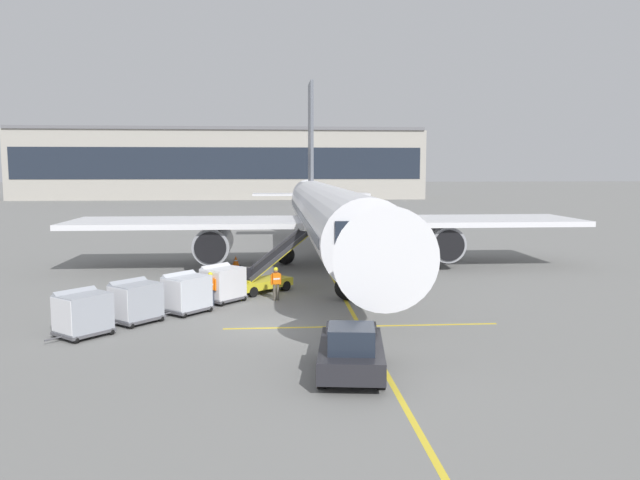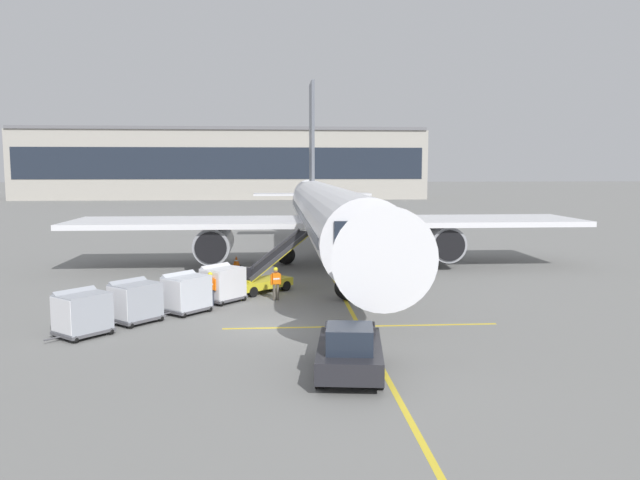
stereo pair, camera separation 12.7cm
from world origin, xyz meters
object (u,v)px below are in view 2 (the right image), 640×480
at_px(baggage_cart_lead, 222,283).
at_px(baggage_cart_third, 135,300).
at_px(baggage_cart_fourth, 82,312).
at_px(ground_crew_by_carts, 227,276).
at_px(parked_airplane, 328,214).
at_px(baggage_cart_second, 186,292).
at_px(ground_crew_by_loader, 210,287).
at_px(belt_loader, 264,275).
at_px(ground_crew_marshaller, 276,281).
at_px(safety_cone_engine_keepout, 236,261).
at_px(pushback_tug, 350,351).

distance_m(baggage_cart_lead, baggage_cart_third, 5.39).
distance_m(baggage_cart_fourth, ground_crew_by_carts, 9.69).
bearing_deg(parked_airplane, baggage_cart_second, -119.92).
xyz_separation_m(baggage_cart_lead, baggage_cart_third, (-3.51, -4.09, 0.00)).
distance_m(baggage_cart_lead, ground_crew_by_loader, 1.21).
height_order(belt_loader, baggage_cart_fourth, belt_loader).
relative_size(ground_crew_by_loader, ground_crew_by_carts, 1.00).
bearing_deg(ground_crew_marshaller, baggage_cart_third, -145.58).
distance_m(baggage_cart_fourth, ground_crew_by_loader, 6.93).
distance_m(baggage_cart_third, safety_cone_engine_keepout, 16.19).
relative_size(baggage_cart_third, ground_crew_by_carts, 1.48).
height_order(baggage_cart_lead, ground_crew_by_loader, baggage_cart_lead).
xyz_separation_m(parked_airplane, baggage_cart_third, (-9.94, -15.56, -2.63)).
relative_size(parked_airplane, ground_crew_marshaller, 26.16).
xyz_separation_m(baggage_cart_lead, ground_crew_by_loader, (-0.49, -1.11, -0.00)).
xyz_separation_m(parked_airplane, belt_loader, (-4.33, -8.86, -2.73)).
xyz_separation_m(baggage_cart_lead, pushback_tug, (5.15, -11.81, -0.17)).
distance_m(parked_airplane, baggage_cart_second, 16.16).
height_order(ground_crew_by_loader, ground_crew_marshaller, same).
distance_m(ground_crew_by_carts, safety_cone_engine_keepout, 9.81).
xyz_separation_m(ground_crew_marshaller, safety_cone_engine_keepout, (-2.74, 11.51, -0.63)).
distance_m(baggage_cart_second, pushback_tug, 11.58).
bearing_deg(ground_crew_by_loader, baggage_cart_lead, 66.26).
bearing_deg(ground_crew_by_carts, parked_airplane, 56.39).
xyz_separation_m(baggage_cart_fourth, ground_crew_by_loader, (4.67, 5.12, -0.00)).
relative_size(belt_loader, baggage_cart_lead, 1.82).
distance_m(baggage_cart_second, ground_crew_by_carts, 4.56).
bearing_deg(parked_airplane, ground_crew_by_loader, -118.82).
relative_size(parked_airplane, ground_crew_by_carts, 26.16).
height_order(baggage_cart_lead, ground_crew_marshaller, baggage_cart_lead).
height_order(belt_loader, baggage_cart_lead, belt_loader).
relative_size(pushback_tug, ground_crew_by_loader, 2.65).
bearing_deg(ground_crew_by_loader, ground_crew_marshaller, 21.94).
height_order(belt_loader, ground_crew_by_carts, belt_loader).
relative_size(baggage_cart_lead, ground_crew_marshaller, 1.48).
bearing_deg(ground_crew_by_carts, pushback_tug, -69.72).
bearing_deg(baggage_cart_third, ground_crew_by_loader, 44.65).
bearing_deg(baggage_cart_third, parked_airplane, 57.43).
relative_size(baggage_cart_lead, ground_crew_by_carts, 1.48).
bearing_deg(ground_crew_by_carts, baggage_cart_fourth, -122.78).
bearing_deg(ground_crew_by_carts, ground_crew_marshaller, -32.93).
bearing_deg(safety_cone_engine_keepout, ground_crew_marshaller, -76.61).
bearing_deg(baggage_cart_third, baggage_cart_lead, 49.41).
bearing_deg(parked_airplane, baggage_cart_fourth, -123.23).
bearing_deg(baggage_cart_lead, belt_loader, 51.13).
xyz_separation_m(baggage_cart_fourth, ground_crew_marshaller, (7.91, 6.42, -0.00)).
relative_size(parked_airplane, baggage_cart_fourth, 17.66).
distance_m(ground_crew_marshaller, safety_cone_engine_keepout, 11.85).
height_order(baggage_cart_lead, pushback_tug, baggage_cart_lead).
height_order(belt_loader, baggage_cart_third, belt_loader).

